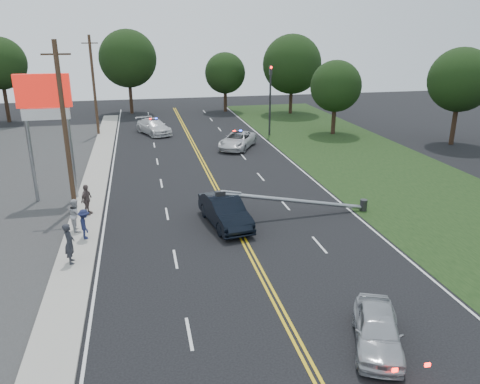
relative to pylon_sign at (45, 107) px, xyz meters
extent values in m
plane|color=black|center=(10.50, -14.00, -6.00)|extent=(120.00, 120.00, 0.00)
cube|color=#A49F94|center=(2.10, -4.00, -5.94)|extent=(1.80, 70.00, 0.12)
cube|color=black|center=(24.00, -4.00, -5.99)|extent=(12.00, 80.00, 0.01)
cube|color=gold|center=(10.50, -4.00, -5.99)|extent=(0.36, 80.00, 0.00)
cylinder|color=gray|center=(-1.20, 0.00, -2.50)|extent=(0.24, 0.24, 7.00)
cylinder|color=gray|center=(1.20, 0.00, -2.50)|extent=(0.24, 0.24, 7.00)
cube|color=red|center=(0.00, 0.00, 1.00)|extent=(3.20, 0.35, 2.00)
cube|color=white|center=(0.00, 0.00, -0.40)|extent=(2.80, 0.30, 0.70)
cylinder|color=#2D2D30|center=(18.80, 16.00, -2.50)|extent=(0.20, 0.20, 7.00)
cube|color=#2D2D30|center=(18.80, 16.00, 0.60)|extent=(0.28, 0.28, 0.90)
sphere|color=#FF0C07|center=(18.80, 15.84, 0.90)|extent=(0.22, 0.22, 0.22)
cylinder|color=#2D2D30|center=(18.60, -6.00, -5.65)|extent=(0.44, 0.44, 0.70)
cylinder|color=gray|center=(14.17, -6.00, -5.02)|extent=(8.90, 0.24, 1.80)
cube|color=#2D2D30|center=(9.74, -6.00, -4.23)|extent=(0.55, 0.32, 0.30)
cylinder|color=#382619|center=(1.30, -2.00, -1.00)|extent=(0.28, 0.28, 10.00)
cube|color=#382619|center=(1.30, -2.00, 3.20)|extent=(1.60, 0.10, 0.10)
cylinder|color=#382619|center=(1.30, 20.00, -1.00)|extent=(0.28, 0.28, 10.00)
cube|color=#382619|center=(1.30, 20.00, 3.20)|extent=(1.60, 0.10, 0.10)
cylinder|color=black|center=(-9.63, 29.63, -4.02)|extent=(0.44, 0.44, 3.95)
sphere|color=black|center=(-9.63, 29.63, 0.80)|extent=(5.94, 5.94, 5.94)
cylinder|color=black|center=(4.70, 32.77, -3.98)|extent=(0.44, 0.44, 4.04)
sphere|color=black|center=(4.70, 32.77, 0.96)|extent=(7.23, 7.23, 7.23)
cylinder|color=black|center=(17.04, 31.69, -4.54)|extent=(0.44, 0.44, 2.92)
sphere|color=black|center=(17.04, 31.69, -0.96)|extent=(5.32, 5.32, 5.32)
cylinder|color=black|center=(25.12, 28.34, -4.18)|extent=(0.44, 0.44, 3.64)
sphere|color=black|center=(25.12, 28.34, 0.27)|extent=(7.47, 7.47, 7.47)
cylinder|color=black|center=(25.56, 15.22, -4.55)|extent=(0.44, 0.44, 2.89)
sphere|color=black|center=(25.56, 15.22, -1.02)|extent=(5.24, 5.24, 5.24)
cylinder|color=black|center=(34.83, 8.31, -4.23)|extent=(0.44, 0.44, 3.53)
sphere|color=black|center=(34.83, 8.31, 0.09)|extent=(5.87, 5.87, 5.87)
imported|color=black|center=(9.93, -6.37, -5.17)|extent=(2.50, 5.21, 1.65)
imported|color=#AEB1B6|center=(13.14, -18.08, -5.33)|extent=(2.95, 4.20, 1.33)
imported|color=silver|center=(14.36, 11.19, -5.26)|extent=(4.76, 5.84, 1.48)
imported|color=silver|center=(7.01, 19.14, -5.22)|extent=(4.06, 5.76, 1.55)
imported|color=#26272E|center=(1.99, -9.53, -4.89)|extent=(0.55, 0.77, 1.98)
imported|color=#B0B0B5|center=(1.85, -5.69, -4.97)|extent=(0.89, 1.02, 1.81)
imported|color=#1A1F41|center=(2.40, -6.88, -5.07)|extent=(0.83, 1.16, 1.61)
imported|color=#5E4D4B|center=(2.21, -3.37, -4.96)|extent=(0.85, 1.17, 1.84)
camera|label=1|loc=(5.56, -30.47, 4.53)|focal=35.00mm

